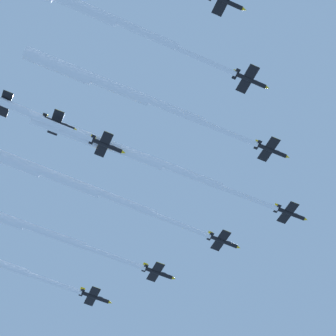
# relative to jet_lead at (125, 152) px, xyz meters

# --- Properties ---
(jet_lead) EXTENTS (47.50, 68.72, 4.45)m
(jet_lead) POSITION_rel_jet_lead_xyz_m (0.00, 0.00, 0.00)
(jet_lead) COLOR black
(jet_port_inner) EXTENTS (45.43, 68.40, 4.41)m
(jet_port_inner) POSITION_rel_jet_lead_xyz_m (18.75, 3.04, -0.33)
(jet_port_inner) COLOR black
(jet_starboard_inner) EXTENTS (43.26, 63.56, 4.49)m
(jet_starboard_inner) POSITION_rel_jet_lead_xyz_m (-8.12, 16.31, -1.10)
(jet_starboard_inner) COLOR black
(jet_starboard_mid) EXTENTS (43.98, 66.19, 4.37)m
(jet_starboard_mid) POSITION_rel_jet_lead_xyz_m (-13.03, 37.73, -1.84)
(jet_starboard_mid) COLOR black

